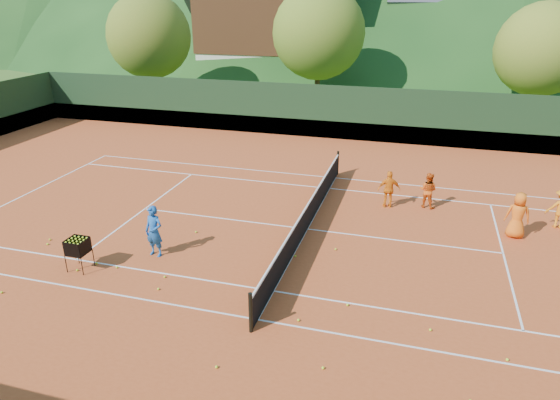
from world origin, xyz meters
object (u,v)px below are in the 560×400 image
(student_c, at_px, (518,215))
(ball_hopper, at_px, (78,247))
(chalet_mid, at_px, (462,26))
(chalet_left, at_px, (276,18))
(student_b, at_px, (389,189))
(student_a, at_px, (428,190))
(coach, at_px, (154,231))
(tennis_net, at_px, (307,216))

(student_c, xyz_separation_m, ball_hopper, (-12.76, -5.93, -0.05))
(ball_hopper, distance_m, chalet_mid, 40.57)
(ball_hopper, height_order, chalet_left, chalet_left)
(chalet_left, bearing_deg, student_b, -65.26)
(student_c, bearing_deg, student_a, -29.75)
(coach, relative_size, chalet_mid, 0.13)
(student_a, distance_m, chalet_mid, 31.16)
(student_b, distance_m, tennis_net, 3.78)
(chalet_left, height_order, chalet_mid, chalet_left)
(student_a, xyz_separation_m, tennis_net, (-3.97, -3.20, -0.19))
(tennis_net, xyz_separation_m, chalet_left, (-10.00, 30.00, 5.13))
(chalet_left, bearing_deg, student_c, -59.49)
(student_a, bearing_deg, student_c, 165.94)
(chalet_mid, bearing_deg, coach, -105.28)
(student_b, bearing_deg, chalet_left, -77.62)
(coach, xyz_separation_m, chalet_left, (-5.85, 33.15, 4.80))
(student_a, relative_size, ball_hopper, 1.39)
(student_c, bearing_deg, chalet_mid, -85.91)
(tennis_net, distance_m, ball_hopper, 7.45)
(tennis_net, height_order, chalet_left, chalet_left)
(coach, height_order, student_c, coach)
(ball_hopper, bearing_deg, coach, 39.16)
(coach, distance_m, tennis_net, 5.22)
(coach, distance_m, student_b, 8.94)
(student_a, distance_m, ball_hopper, 12.54)
(coach, bearing_deg, student_b, 49.64)
(student_c, distance_m, ball_hopper, 14.07)
(student_a, distance_m, student_b, 1.49)
(chalet_mid, bearing_deg, student_a, -93.77)
(student_a, bearing_deg, ball_hopper, 56.46)
(student_b, bearing_deg, coach, 29.25)
(student_c, bearing_deg, student_b, -15.64)
(ball_hopper, bearing_deg, student_b, 41.12)
(student_c, bearing_deg, chalet_left, -56.94)
(chalet_mid, bearing_deg, ball_hopper, -107.13)
(student_b, relative_size, tennis_net, 0.12)
(student_c, height_order, ball_hopper, student_c)
(student_b, height_order, chalet_left, chalet_left)
(tennis_net, bearing_deg, student_a, 38.86)
(student_b, bearing_deg, chalet_mid, -108.68)
(coach, xyz_separation_m, ball_hopper, (-1.73, -1.41, -0.08))
(coach, bearing_deg, chalet_mid, 82.76)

